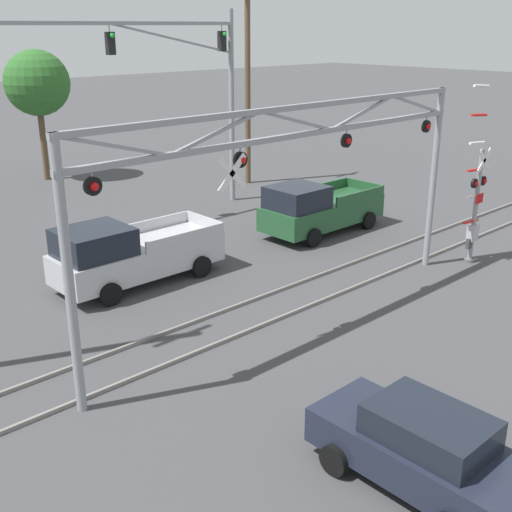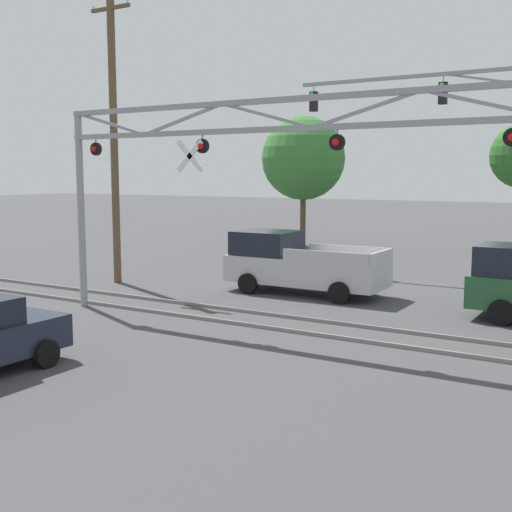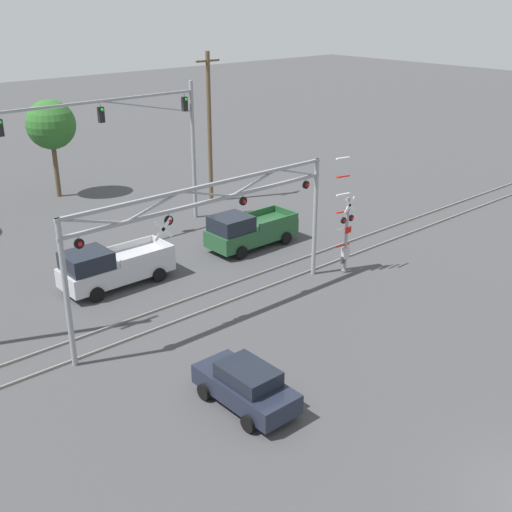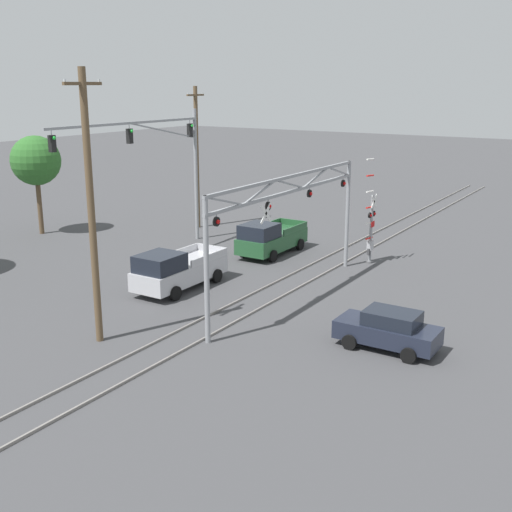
% 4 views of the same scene
% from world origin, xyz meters
% --- Properties ---
extents(rail_track_near, '(80.00, 0.08, 0.10)m').
position_xyz_m(rail_track_near, '(0.00, 15.74, 0.05)').
color(rail_track_near, gray).
rests_on(rail_track_near, ground_plane).
extents(rail_track_far, '(80.00, 0.08, 0.10)m').
position_xyz_m(rail_track_far, '(0.00, 17.18, 0.05)').
color(rail_track_far, gray).
rests_on(rail_track_far, ground_plane).
extents(crossing_gantry, '(13.23, 0.26, 5.92)m').
position_xyz_m(crossing_gantry, '(-0.02, 15.46, 4.33)').
color(crossing_gantry, gray).
rests_on(crossing_gantry, ground_plane).
extents(crossing_signal_mast, '(1.45, 0.35, 6.06)m').
position_xyz_m(crossing_signal_mast, '(7.83, 14.58, 2.07)').
color(crossing_signal_mast, gray).
rests_on(crossing_signal_mast, ground_plane).
extents(traffic_signal_span, '(12.03, 0.39, 8.43)m').
position_xyz_m(traffic_signal_span, '(4.46, 26.53, 5.84)').
color(traffic_signal_span, gray).
rests_on(traffic_signal_span, ground_plane).
extents(pickup_truck_lead, '(5.44, 2.28, 2.08)m').
position_xyz_m(pickup_truck_lead, '(-1.85, 20.83, 1.00)').
color(pickup_truck_lead, '#B7B7BC').
rests_on(pickup_truck_lead, ground_plane).
extents(pickup_truck_following, '(5.28, 2.28, 2.08)m').
position_xyz_m(pickup_truck_following, '(6.40, 20.39, 1.00)').
color(pickup_truck_following, '#23512D').
rests_on(pickup_truck_following, ground_plane).
extents(sedan_waiting, '(1.94, 3.94, 1.56)m').
position_xyz_m(sedan_waiting, '(-3.27, 9.20, 0.79)').
color(sedan_waiting, '#1E2333').
rests_on(sedan_waiting, ground_plane).
extents(utility_pole_right, '(1.80, 0.28, 9.80)m').
position_xyz_m(utility_pole_right, '(10.16, 28.62, 5.05)').
color(utility_pole_right, brown).
rests_on(utility_pole_right, ground_plane).
extents(background_tree_beyond_span, '(3.31, 3.31, 6.65)m').
position_xyz_m(background_tree_beyond_span, '(2.83, 36.49, 4.96)').
color(background_tree_beyond_span, brown).
rests_on(background_tree_beyond_span, ground_plane).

